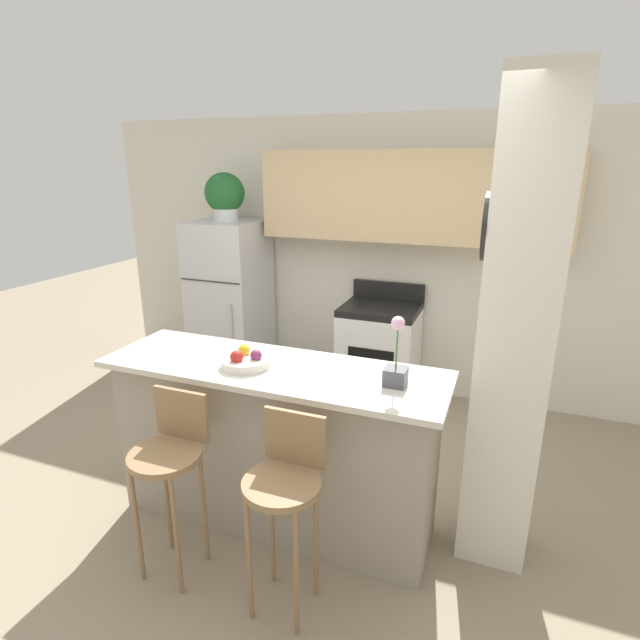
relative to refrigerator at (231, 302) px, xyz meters
name	(u,v)px	position (x,y,z in m)	size (l,w,h in m)	color
ground_plane	(277,517)	(1.36, -1.80, -0.80)	(14.00, 14.00, 0.00)	gray
wall_back	(389,233)	(1.50, 0.31, 0.72)	(5.60, 0.38, 2.55)	silver
pillar_right	(514,340)	(2.62, -1.58, 0.48)	(0.38, 0.33, 2.55)	silver
counter_bar	(274,445)	(1.36, -1.80, -0.28)	(2.01, 0.63, 1.03)	gray
refrigerator	(231,302)	(0.00, 0.00, 0.00)	(0.66, 0.69, 1.61)	silver
stove_range	(379,353)	(1.52, 0.05, -0.34)	(0.68, 0.60, 1.07)	white
bar_stool_left	(170,457)	(1.03, -2.34, -0.12)	(0.37, 0.37, 1.01)	olive
bar_stool_right	(285,485)	(1.69, -2.34, -0.12)	(0.37, 0.37, 1.01)	olive
potted_plant_on_fridge	(225,195)	(0.00, 0.00, 1.04)	(0.37, 0.37, 0.45)	silver
orchid_vase	(396,365)	(2.07, -1.79, 0.34)	(0.11, 0.11, 0.37)	#4C4C51
fruit_bowl	(246,360)	(1.22, -1.85, 0.26)	(0.28, 0.28, 0.11)	silver
trash_bin	(271,376)	(0.55, -0.24, -0.61)	(0.28, 0.28, 0.38)	#59595B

